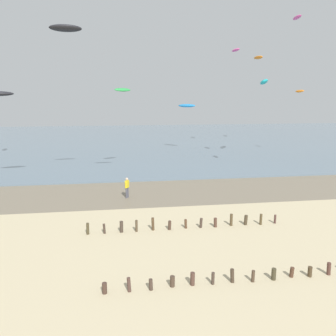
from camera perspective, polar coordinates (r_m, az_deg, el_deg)
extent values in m
cube|color=#7A6D59|center=(29.87, -4.90, -4.23)|extent=(120.00, 8.33, 0.01)
cube|color=slate|center=(68.36, -6.93, 4.77)|extent=(160.00, 70.00, 0.10)
cylinder|color=#432F26|center=(15.54, -10.60, -19.21)|extent=(0.22, 0.23, 0.50)
cylinder|color=#4A332C|center=(15.49, -6.57, -18.87)|extent=(0.19, 0.18, 0.65)
cylinder|color=#403229|center=(15.56, -2.90, -18.95)|extent=(0.18, 0.19, 0.51)
cylinder|color=#433428|center=(15.77, 0.74, -18.49)|extent=(0.22, 0.23, 0.51)
cylinder|color=#4B332A|center=(15.90, 4.13, -18.05)|extent=(0.21, 0.22, 0.60)
cylinder|color=#41332A|center=(16.04, 7.55, -17.89)|extent=(0.15, 0.17, 0.58)
cylinder|color=#3D3024|center=(16.31, 10.73, -17.33)|extent=(0.20, 0.19, 0.65)
cylinder|color=#463628|center=(16.55, 14.09, -17.20)|extent=(0.15, 0.17, 0.56)
cylinder|color=#3F3926|center=(16.96, 17.32, -16.64)|extent=(0.22, 0.23, 0.57)
cylinder|color=#4B3123|center=(17.46, 20.06, -16.11)|extent=(0.20, 0.20, 0.49)
cylinder|color=#443523|center=(17.78, 22.71, -15.76)|extent=(0.22, 0.22, 0.51)
cylinder|color=#4C3028|center=(18.29, 25.37, -15.02)|extent=(0.20, 0.19, 0.61)
cylinder|color=#453D27|center=(21.56, -13.32, -9.88)|extent=(0.19, 0.20, 0.74)
cylinder|color=#3D3027|center=(21.51, -10.65, -9.98)|extent=(0.17, 0.16, 0.63)
cylinder|color=#40342B|center=(21.50, -7.82, -9.75)|extent=(0.23, 0.24, 0.73)
cylinder|color=#4C3D2C|center=(21.48, -5.32, -9.66)|extent=(0.16, 0.18, 0.76)
cylinder|color=#4C3825|center=(21.63, -2.55, -9.36)|extent=(0.19, 0.20, 0.83)
cylinder|color=#443227|center=(21.72, 0.27, -9.59)|extent=(0.22, 0.22, 0.60)
cylinder|color=#4E3524|center=(21.99, 2.99, -9.33)|extent=(0.18, 0.17, 0.60)
cylinder|color=#41332A|center=(22.14, 5.56, -9.17)|extent=(0.21, 0.20, 0.65)
cylinder|color=#4D3429|center=(22.35, 7.95, -9.05)|extent=(0.23, 0.23, 0.62)
cylinder|color=#4B3B26|center=(22.73, 10.57, -8.54)|extent=(0.19, 0.20, 0.79)
cylinder|color=#413626|center=(23.08, 12.92, -8.50)|extent=(0.24, 0.24, 0.67)
cylinder|color=#4B3D26|center=(23.35, 15.32, -8.30)|extent=(0.18, 0.18, 0.72)
cylinder|color=#4A312C|center=(23.86, 17.52, -8.17)|extent=(0.15, 0.15, 0.59)
cylinder|color=#4C4C56|center=(28.47, -6.97, -4.17)|extent=(0.16, 0.16, 0.88)
cylinder|color=#4C4C56|center=(28.66, -6.76, -4.06)|extent=(0.16, 0.16, 0.88)
cube|color=yellow|center=(28.38, -6.90, -2.67)|extent=(0.37, 0.42, 0.60)
sphere|color=beige|center=(28.27, -6.92, -1.85)|extent=(0.22, 0.22, 0.22)
cylinder|color=yellow|center=(28.18, -7.12, -2.88)|extent=(0.09, 0.09, 0.52)
cylinder|color=yellow|center=(28.59, -6.68, -2.66)|extent=(0.09, 0.09, 0.52)
ellipsoid|color=black|center=(33.28, -16.83, 21.55)|extent=(2.88, 1.29, 0.80)
ellipsoid|color=green|center=(37.57, -7.64, 12.88)|extent=(2.03, 1.52, 0.53)
ellipsoid|color=#2384D1|center=(52.53, 3.18, 10.41)|extent=(2.86, 2.81, 0.62)
ellipsoid|color=orange|center=(44.78, 14.90, 17.48)|extent=(0.77, 2.11, 0.46)
ellipsoid|color=#E54C99|center=(58.96, 20.85, 22.54)|extent=(1.45, 2.93, 0.59)
ellipsoid|color=#19B2B7|center=(48.19, 15.82, 13.74)|extent=(2.53, 3.57, 0.99)
ellipsoid|color=orange|center=(52.39, 21.23, 11.93)|extent=(0.82, 1.94, 0.53)
ellipsoid|color=#E54C99|center=(57.08, 11.29, 18.84)|extent=(0.98, 2.64, 0.57)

